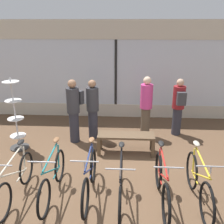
% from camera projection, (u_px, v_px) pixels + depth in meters
% --- Properties ---
extents(ground_plane, '(24.00, 24.00, 0.00)m').
position_uv_depth(ground_plane, '(108.00, 180.00, 5.23)').
color(ground_plane, brown).
extents(shop_back_wall, '(12.00, 0.08, 3.20)m').
position_uv_depth(shop_back_wall, '(116.00, 70.00, 8.20)').
color(shop_back_wall, beige).
rests_on(shop_back_wall, ground_plane).
extents(bicycle_far_left, '(0.46, 1.69, 1.01)m').
position_uv_depth(bicycle_far_left, '(16.00, 181.00, 4.57)').
color(bicycle_far_left, black).
rests_on(bicycle_far_left, ground_plane).
extents(bicycle_left, '(0.46, 1.69, 1.02)m').
position_uv_depth(bicycle_left, '(53.00, 178.00, 4.65)').
color(bicycle_left, black).
rests_on(bicycle_left, ground_plane).
extents(bicycle_center_left, '(0.46, 1.69, 1.03)m').
position_uv_depth(bicycle_center_left, '(90.00, 178.00, 4.63)').
color(bicycle_center_left, black).
rests_on(bicycle_center_left, ground_plane).
extents(bicycle_center_right, '(0.46, 1.69, 1.01)m').
position_uv_depth(bicycle_center_right, '(121.00, 184.00, 4.46)').
color(bicycle_center_right, black).
rests_on(bicycle_center_right, ground_plane).
extents(bicycle_right, '(0.46, 1.73, 1.04)m').
position_uv_depth(bicycle_right, '(162.00, 184.00, 4.45)').
color(bicycle_right, black).
rests_on(bicycle_right, ground_plane).
extents(bicycle_far_right, '(0.46, 1.72, 1.05)m').
position_uv_depth(bicycle_far_right, '(199.00, 184.00, 4.44)').
color(bicycle_far_right, black).
rests_on(bicycle_far_right, ground_plane).
extents(accessory_rack, '(0.48, 0.48, 1.87)m').
position_uv_depth(accessory_rack, '(16.00, 121.00, 6.30)').
color(accessory_rack, '#333333').
rests_on(accessory_rack, ground_plane).
extents(display_bench, '(1.40, 0.44, 0.50)m').
position_uv_depth(display_bench, '(126.00, 138.00, 6.18)').
color(display_bench, brown).
rests_on(display_bench, ground_plane).
extents(customer_near_rack, '(0.50, 0.56, 1.74)m').
position_uv_depth(customer_near_rack, '(74.00, 109.00, 6.62)').
color(customer_near_rack, '#2D2D38').
rests_on(customer_near_rack, ground_plane).
extents(customer_by_window, '(0.48, 0.48, 1.74)m').
position_uv_depth(customer_by_window, '(146.00, 106.00, 6.97)').
color(customer_by_window, brown).
rests_on(customer_by_window, ground_plane).
extents(customer_mid_floor, '(0.47, 0.47, 1.68)m').
position_uv_depth(customer_mid_floor, '(93.00, 108.00, 6.86)').
color(customer_mid_floor, '#2D2D38').
rests_on(customer_mid_floor, ground_plane).
extents(customer_near_bench, '(0.37, 0.50, 1.65)m').
position_uv_depth(customer_near_bench, '(178.00, 105.00, 7.06)').
color(customer_near_bench, '#2D2D38').
rests_on(customer_near_bench, ground_plane).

